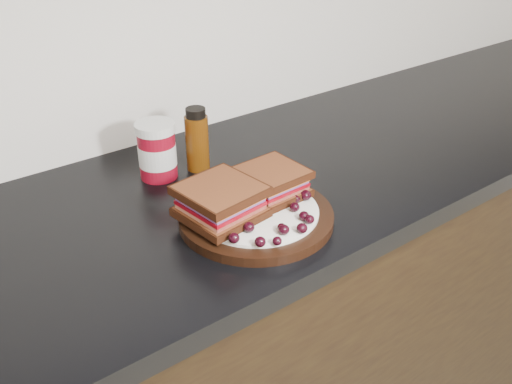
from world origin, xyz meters
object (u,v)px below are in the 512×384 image
condiment_jar (157,151)px  plate (256,216)px  sandwich_left (221,201)px  oil_bottle (197,139)px

condiment_jar → plate: bearing=-77.2°
plate → condiment_jar: (-0.06, 0.26, 0.05)m
plate → sandwich_left: sandwich_left is taller
plate → sandwich_left: (-0.06, 0.02, 0.04)m
condiment_jar → oil_bottle: (0.08, -0.02, 0.01)m
condiment_jar → oil_bottle: 0.09m
sandwich_left → plate: bearing=-25.1°
sandwich_left → oil_bottle: size_ratio=0.95×
plate → condiment_jar: size_ratio=2.36×
plate → sandwich_left: bearing=162.1°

